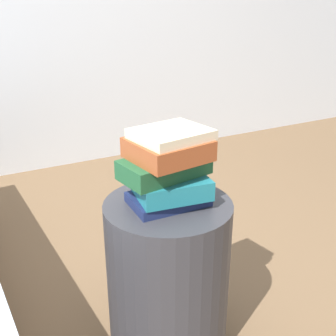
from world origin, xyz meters
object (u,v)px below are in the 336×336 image
object	(u,v)px
book_cream	(172,135)
book_navy	(168,199)
side_table	(168,275)
book_forest	(165,167)
book_teal	(171,185)
book_rust	(169,149)

from	to	relation	value
book_cream	book_navy	bearing A→B (deg)	153.14
side_table	book_forest	distance (m)	0.41
book_forest	book_cream	bearing A→B (deg)	-49.39
book_teal	book_rust	bearing A→B (deg)	169.27
book_forest	book_cream	xyz separation A→B (m)	(0.02, -0.02, 0.11)
book_navy	book_teal	world-z (taller)	book_teal
book_rust	book_navy	bearing A→B (deg)	179.10
book_forest	book_cream	size ratio (longest dim) A/B	1.27
book_forest	book_rust	bearing A→B (deg)	-51.81
book_navy	side_table	bearing A→B (deg)	64.26
book_navy	book_teal	distance (m)	0.05
book_rust	side_table	bearing A→B (deg)	170.61
book_navy	book_rust	size ratio (longest dim) A/B	1.10
book_rust	book_cream	bearing A→B (deg)	-43.09
book_teal	book_forest	xyz separation A→B (m)	(-0.02, 0.01, 0.06)
side_table	book_navy	distance (m)	0.30
side_table	book_cream	xyz separation A→B (m)	(0.01, -0.00, 0.52)
book_navy	book_cream	world-z (taller)	book_cream
book_navy	book_forest	bearing A→B (deg)	120.67
book_forest	book_rust	size ratio (longest dim) A/B	1.26
book_teal	book_forest	bearing A→B (deg)	149.67
side_table	book_navy	size ratio (longest dim) A/B	2.33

